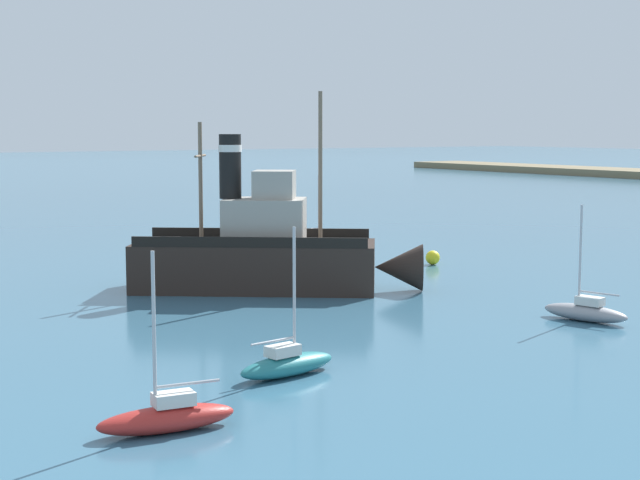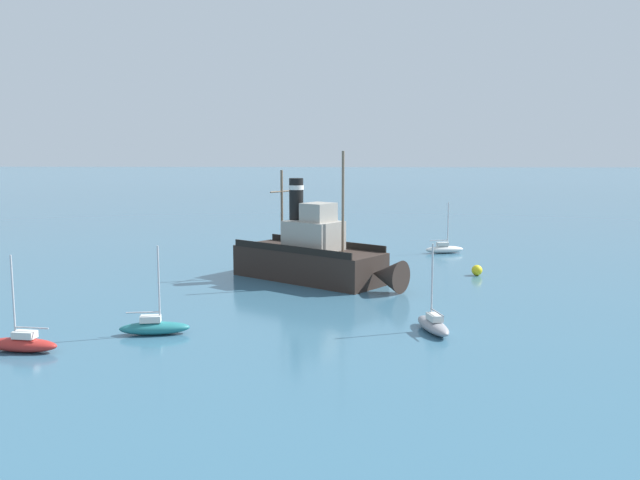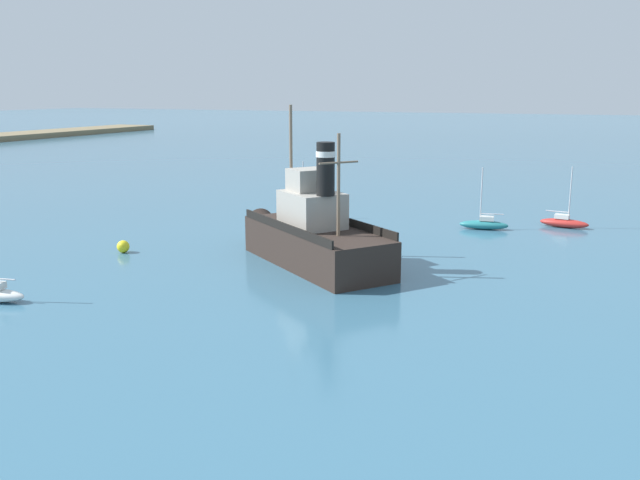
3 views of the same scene
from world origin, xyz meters
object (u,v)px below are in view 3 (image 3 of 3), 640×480
(old_tugboat, at_px, (311,235))
(sailboat_grey, at_px, (304,212))
(mooring_buoy, at_px, (123,247))
(sailboat_red, at_px, (564,222))
(sailboat_teal, at_px, (484,224))

(old_tugboat, height_order, sailboat_grey, old_tugboat)
(old_tugboat, relative_size, mooring_buoy, 16.01)
(sailboat_red, bearing_deg, old_tugboat, 143.58)
(old_tugboat, xyz_separation_m, sailboat_teal, (15.39, -8.07, -1.40))
(mooring_buoy, bearing_deg, sailboat_grey, -18.40)
(mooring_buoy, bearing_deg, sailboat_red, -51.35)
(sailboat_teal, relative_size, sailboat_red, 1.00)
(old_tugboat, relative_size, sailboat_red, 2.77)
(old_tugboat, distance_m, mooring_buoy, 13.21)
(sailboat_teal, xyz_separation_m, sailboat_red, (3.36, -5.76, 0.00))
(sailboat_red, bearing_deg, sailboat_grey, 101.91)
(sailboat_grey, relative_size, sailboat_red, 1.00)
(sailboat_grey, relative_size, sailboat_teal, 1.00)
(sailboat_teal, relative_size, mooring_buoy, 5.77)
(mooring_buoy, bearing_deg, sailboat_teal, -49.33)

